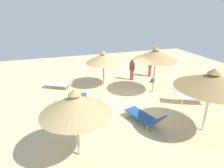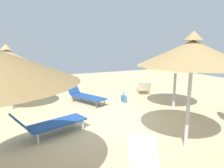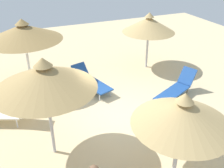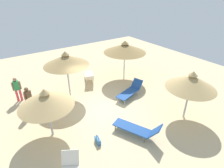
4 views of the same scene
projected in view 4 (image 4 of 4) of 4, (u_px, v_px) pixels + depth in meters
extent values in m
cube|color=beige|center=(100.00, 109.00, 10.30)|extent=(24.00, 24.00, 0.10)
cylinder|color=#B2B2B7|center=(49.00, 117.00, 8.02)|extent=(0.11, 0.11, 2.05)
cone|color=tan|center=(46.00, 100.00, 7.59)|extent=(2.35, 2.35, 0.61)
cone|color=tan|center=(44.00, 91.00, 7.40)|extent=(0.42, 0.42, 0.22)
cylinder|color=#B2B2B7|center=(68.00, 79.00, 10.87)|extent=(0.09, 0.09, 2.43)
cone|color=tan|center=(66.00, 60.00, 10.30)|extent=(2.60, 2.60, 0.61)
cone|color=tan|center=(65.00, 53.00, 10.11)|extent=(0.47, 0.47, 0.22)
cylinder|color=white|center=(124.00, 63.00, 13.05)|extent=(0.09, 0.09, 2.46)
cone|color=#997A47|center=(125.00, 48.00, 12.52)|extent=(2.95, 2.95, 0.60)
cone|color=#997A47|center=(125.00, 42.00, 12.33)|extent=(0.53, 0.53, 0.22)
cylinder|color=#B2B2B7|center=(187.00, 100.00, 9.15)|extent=(0.10, 0.10, 2.08)
cone|color=tan|center=(192.00, 82.00, 8.64)|extent=(2.40, 2.40, 0.68)
cone|color=tan|center=(194.00, 73.00, 8.43)|extent=(0.43, 0.43, 0.22)
cube|color=#1E478C|center=(132.00, 128.00, 8.41)|extent=(1.85, 1.27, 0.05)
cylinder|color=brown|center=(115.00, 128.00, 8.64)|extent=(0.04, 0.04, 0.30)
cylinder|color=brown|center=(120.00, 122.00, 9.01)|extent=(0.04, 0.04, 0.30)
cylinder|color=brown|center=(145.00, 140.00, 7.97)|extent=(0.04, 0.04, 0.30)
cylinder|color=brown|center=(149.00, 133.00, 8.34)|extent=(0.04, 0.04, 0.30)
cube|color=#1E478C|center=(155.00, 131.00, 7.77)|extent=(0.66, 0.72, 0.59)
cube|color=silver|center=(70.00, 157.00, 6.71)|extent=(0.60, 0.72, 0.50)
cube|color=silver|center=(89.00, 75.00, 13.29)|extent=(1.58, 1.13, 0.05)
cylinder|color=silver|center=(86.00, 74.00, 13.88)|extent=(0.04, 0.04, 0.32)
cylinder|color=silver|center=(92.00, 74.00, 13.95)|extent=(0.04, 0.04, 0.32)
cylinder|color=silver|center=(86.00, 82.00, 12.80)|extent=(0.04, 0.04, 0.32)
cylinder|color=silver|center=(93.00, 81.00, 12.88)|extent=(0.04, 0.04, 0.32)
cube|color=silver|center=(90.00, 78.00, 12.37)|extent=(0.63, 0.70, 0.44)
cube|color=#1E478C|center=(128.00, 93.00, 11.10)|extent=(1.10, 1.80, 0.05)
cylinder|color=silver|center=(125.00, 102.00, 10.55)|extent=(0.04, 0.04, 0.30)
cylinder|color=silver|center=(117.00, 99.00, 10.85)|extent=(0.04, 0.04, 0.30)
cylinder|color=silver|center=(138.00, 92.00, 11.52)|extent=(0.04, 0.04, 0.30)
cylinder|color=silver|center=(131.00, 90.00, 11.82)|extent=(0.04, 0.04, 0.30)
cube|color=#1E478C|center=(137.00, 83.00, 11.68)|extent=(0.73, 0.57, 0.49)
cylinder|color=#D83F4C|center=(21.00, 95.00, 10.85)|extent=(0.13, 0.13, 0.76)
cylinder|color=#D83F4C|center=(17.00, 96.00, 10.77)|extent=(0.13, 0.13, 0.76)
cube|color=#338C4C|center=(16.00, 85.00, 10.49)|extent=(0.25, 0.32, 0.57)
sphere|color=#A57554|center=(15.00, 79.00, 10.31)|extent=(0.20, 0.20, 0.20)
cylinder|color=#A57554|center=(20.00, 85.00, 10.59)|extent=(0.09, 0.09, 0.52)
cylinder|color=#A57554|center=(13.00, 87.00, 10.42)|extent=(0.09, 0.09, 0.52)
cylinder|color=#D83F4C|center=(32.00, 106.00, 9.84)|extent=(0.13, 0.13, 0.78)
cylinder|color=#D83F4C|center=(29.00, 107.00, 9.70)|extent=(0.13, 0.13, 0.78)
cube|color=brown|center=(28.00, 96.00, 9.45)|extent=(0.33, 0.34, 0.58)
sphere|color=brown|center=(26.00, 89.00, 9.26)|extent=(0.21, 0.21, 0.21)
cylinder|color=brown|center=(31.00, 95.00, 9.61)|extent=(0.09, 0.09, 0.54)
cylinder|color=brown|center=(25.00, 98.00, 9.31)|extent=(0.09, 0.09, 0.54)
cube|color=#336699|center=(98.00, 141.00, 7.96)|extent=(0.42, 0.21, 0.26)
torus|color=#336699|center=(98.00, 138.00, 7.87)|extent=(0.28, 0.06, 0.28)
sphere|color=black|center=(42.00, 95.00, 11.25)|extent=(0.29, 0.29, 0.29)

